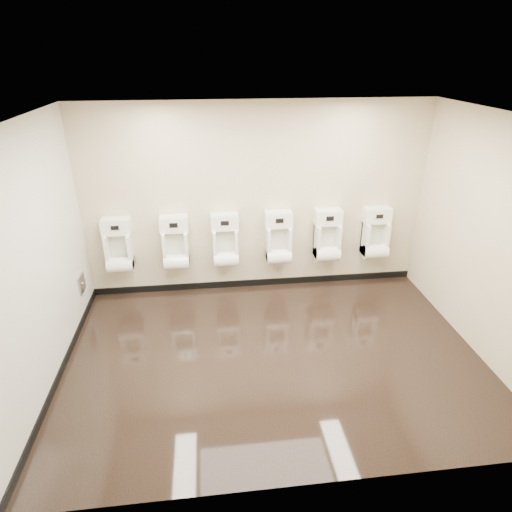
{
  "coord_description": "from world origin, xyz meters",
  "views": [
    {
      "loc": [
        -0.71,
        -4.14,
        3.39
      ],
      "look_at": [
        -0.15,
        0.55,
        1.1
      ],
      "focal_mm": 30.0,
      "sensor_mm": 36.0,
      "label": 1
    }
  ],
  "objects_px": {
    "access_panel": "(81,283)",
    "urinal_0": "(119,249)",
    "urinal_2": "(225,244)",
    "urinal_1": "(176,246)",
    "urinal_3": "(278,241)",
    "urinal_5": "(375,237)",
    "urinal_4": "(327,239)"
  },
  "relations": [
    {
      "from": "urinal_3",
      "to": "urinal_1",
      "type": "bearing_deg",
      "value": 180.0
    },
    {
      "from": "urinal_2",
      "to": "urinal_0",
      "type": "bearing_deg",
      "value": 180.0
    },
    {
      "from": "access_panel",
      "to": "urinal_0",
      "type": "xyz_separation_m",
      "value": [
        0.47,
        0.41,
        0.3
      ]
    },
    {
      "from": "access_panel",
      "to": "urinal_0",
      "type": "bearing_deg",
      "value": 41.13
    },
    {
      "from": "urinal_3",
      "to": "urinal_4",
      "type": "bearing_deg",
      "value": 0.0
    },
    {
      "from": "access_panel",
      "to": "urinal_1",
      "type": "height_order",
      "value": "urinal_1"
    },
    {
      "from": "access_panel",
      "to": "urinal_1",
      "type": "bearing_deg",
      "value": 17.92
    },
    {
      "from": "urinal_0",
      "to": "urinal_5",
      "type": "bearing_deg",
      "value": 0.0
    },
    {
      "from": "urinal_0",
      "to": "urinal_1",
      "type": "distance_m",
      "value": 0.8
    },
    {
      "from": "urinal_2",
      "to": "urinal_3",
      "type": "distance_m",
      "value": 0.79
    },
    {
      "from": "access_panel",
      "to": "urinal_2",
      "type": "relative_size",
      "value": 0.32
    },
    {
      "from": "urinal_0",
      "to": "urinal_1",
      "type": "bearing_deg",
      "value": 0.0
    },
    {
      "from": "urinal_2",
      "to": "urinal_4",
      "type": "relative_size",
      "value": 1.0
    },
    {
      "from": "access_panel",
      "to": "urinal_2",
      "type": "distance_m",
      "value": 2.06
    },
    {
      "from": "access_panel",
      "to": "urinal_5",
      "type": "height_order",
      "value": "urinal_5"
    },
    {
      "from": "access_panel",
      "to": "urinal_2",
      "type": "bearing_deg",
      "value": 11.66
    },
    {
      "from": "urinal_2",
      "to": "urinal_5",
      "type": "xyz_separation_m",
      "value": [
        2.3,
        0.0,
        0.0
      ]
    },
    {
      "from": "urinal_2",
      "to": "urinal_4",
      "type": "bearing_deg",
      "value": 0.0
    },
    {
      "from": "urinal_3",
      "to": "access_panel",
      "type": "bearing_deg",
      "value": -171.59
    },
    {
      "from": "urinal_5",
      "to": "urinal_4",
      "type": "bearing_deg",
      "value": 180.0
    },
    {
      "from": "urinal_1",
      "to": "urinal_2",
      "type": "height_order",
      "value": "same"
    },
    {
      "from": "urinal_0",
      "to": "urinal_5",
      "type": "relative_size",
      "value": 1.0
    },
    {
      "from": "urinal_2",
      "to": "urinal_4",
      "type": "distance_m",
      "value": 1.54
    },
    {
      "from": "urinal_4",
      "to": "urinal_5",
      "type": "height_order",
      "value": "same"
    },
    {
      "from": "urinal_0",
      "to": "urinal_3",
      "type": "distance_m",
      "value": 2.32
    },
    {
      "from": "urinal_3",
      "to": "urinal_4",
      "type": "relative_size",
      "value": 1.0
    },
    {
      "from": "urinal_1",
      "to": "urinal_3",
      "type": "height_order",
      "value": "same"
    },
    {
      "from": "urinal_3",
      "to": "urinal_5",
      "type": "distance_m",
      "value": 1.5
    },
    {
      "from": "access_panel",
      "to": "urinal_4",
      "type": "height_order",
      "value": "urinal_4"
    },
    {
      "from": "access_panel",
      "to": "urinal_3",
      "type": "relative_size",
      "value": 0.32
    },
    {
      "from": "urinal_2",
      "to": "urinal_3",
      "type": "bearing_deg",
      "value": 0.0
    },
    {
      "from": "urinal_0",
      "to": "urinal_1",
      "type": "xyz_separation_m",
      "value": [
        0.8,
        0.0,
        0.0
      ]
    }
  ]
}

